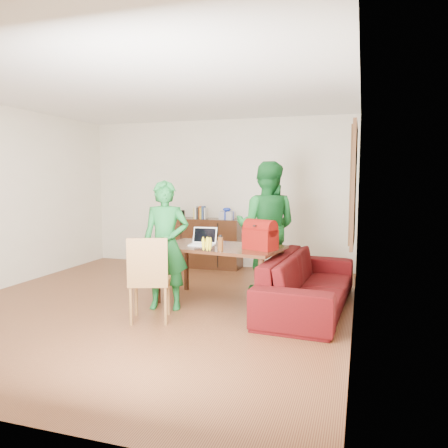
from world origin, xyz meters
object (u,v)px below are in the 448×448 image
(table, at_px, (219,253))
(sofa, at_px, (309,282))
(laptop, at_px, (202,242))
(person_far, at_px, (266,227))
(person_near, at_px, (166,245))
(bottle, at_px, (221,243))
(chair, at_px, (150,296))
(red_bag, at_px, (260,238))

(table, relative_size, sofa, 0.75)
(laptop, height_order, sofa, laptop)
(table, height_order, person_far, person_far)
(person_near, distance_m, person_far, 1.60)
(person_near, distance_m, sofa, 1.86)
(bottle, relative_size, sofa, 0.08)
(person_near, height_order, sofa, person_near)
(person_far, height_order, bottle, person_far)
(table, distance_m, chair, 1.15)
(person_far, bearing_deg, person_near, 48.81)
(laptop, relative_size, sofa, 0.15)
(person_far, relative_size, bottle, 9.62)
(red_bag, bearing_deg, bottle, -124.56)
(person_near, bearing_deg, person_far, 37.68)
(red_bag, relative_size, sofa, 0.17)
(red_bag, height_order, sofa, red_bag)
(table, bearing_deg, person_far, 67.14)
(laptop, distance_m, bottle, 0.51)
(person_far, bearing_deg, table, 57.62)
(person_near, bearing_deg, bottle, -5.66)
(red_bag, xyz_separation_m, sofa, (0.58, 0.20, -0.56))
(bottle, bearing_deg, red_bag, 31.05)
(sofa, bearing_deg, chair, 125.48)
(chair, xyz_separation_m, laptop, (0.29, 0.93, 0.51))
(table, bearing_deg, person_near, -132.65)
(table, height_order, red_bag, red_bag)
(bottle, bearing_deg, person_near, -172.97)
(person_far, bearing_deg, chair, 58.68)
(red_bag, bearing_deg, laptop, -161.66)
(person_near, distance_m, laptop, 0.54)
(table, bearing_deg, sofa, 12.54)
(person_far, bearing_deg, bottle, 72.66)
(table, height_order, sofa, table)
(bottle, distance_m, red_bag, 0.51)
(laptop, xyz_separation_m, red_bag, (0.80, -0.09, 0.10))
(table, distance_m, bottle, 0.44)
(chair, height_order, laptop, chair)
(person_near, relative_size, person_far, 0.86)
(table, xyz_separation_m, chair, (-0.53, -0.95, -0.37))
(bottle, height_order, sofa, bottle)
(person_near, xyz_separation_m, person_far, (1.02, 1.23, 0.13))
(chair, bearing_deg, person_near, 73.82)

